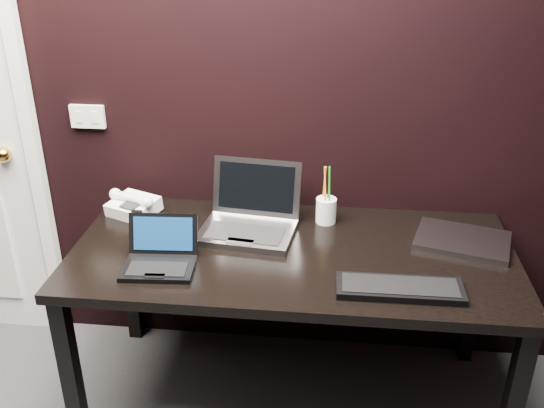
# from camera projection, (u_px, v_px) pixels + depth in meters

# --- Properties ---
(wall_back) EXTENTS (4.00, 0.00, 4.00)m
(wall_back) POSITION_uv_depth(u_px,v_px,m) (229.00, 78.00, 2.47)
(wall_back) COLOR black
(wall_back) RESTS_ON ground
(wall_switch) EXTENTS (0.15, 0.02, 0.10)m
(wall_switch) POSITION_uv_depth(u_px,v_px,m) (88.00, 117.00, 2.60)
(wall_switch) COLOR silver
(wall_switch) RESTS_ON wall_back
(desk) EXTENTS (1.70, 0.80, 0.74)m
(desk) POSITION_uv_depth(u_px,v_px,m) (292.00, 267.00, 2.36)
(desk) COLOR black
(desk) RESTS_ON ground
(netbook) EXTENTS (0.27, 0.25, 0.16)m
(netbook) POSITION_uv_depth(u_px,v_px,m) (160.00, 258.00, 2.21)
(netbook) COLOR black
(netbook) RESTS_ON desk
(silver_laptop) EXTENTS (0.41, 0.37, 0.26)m
(silver_laptop) POSITION_uv_depth(u_px,v_px,m) (250.00, 220.00, 2.45)
(silver_laptop) COLOR gray
(silver_laptop) RESTS_ON desk
(ext_keyboard) EXTENTS (0.43, 0.15, 0.03)m
(ext_keyboard) POSITION_uv_depth(u_px,v_px,m) (400.00, 288.00, 2.07)
(ext_keyboard) COLOR black
(ext_keyboard) RESTS_ON desk
(closed_laptop) EXTENTS (0.41, 0.34, 0.02)m
(closed_laptop) POSITION_uv_depth(u_px,v_px,m) (462.00, 240.00, 2.37)
(closed_laptop) COLOR #98989D
(closed_laptop) RESTS_ON desk
(desk_phone) EXTENTS (0.24, 0.23, 0.11)m
(desk_phone) POSITION_uv_depth(u_px,v_px,m) (133.00, 205.00, 2.59)
(desk_phone) COLOR white
(desk_phone) RESTS_ON desk
(mobile_phone) EXTENTS (0.05, 0.04, 0.08)m
(mobile_phone) POSITION_uv_depth(u_px,v_px,m) (138.00, 223.00, 2.46)
(mobile_phone) COLOR black
(mobile_phone) RESTS_ON desk
(pen_cup) EXTENTS (0.10, 0.10, 0.25)m
(pen_cup) POSITION_uv_depth(u_px,v_px,m) (326.00, 209.00, 2.52)
(pen_cup) COLOR white
(pen_cup) RESTS_ON desk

